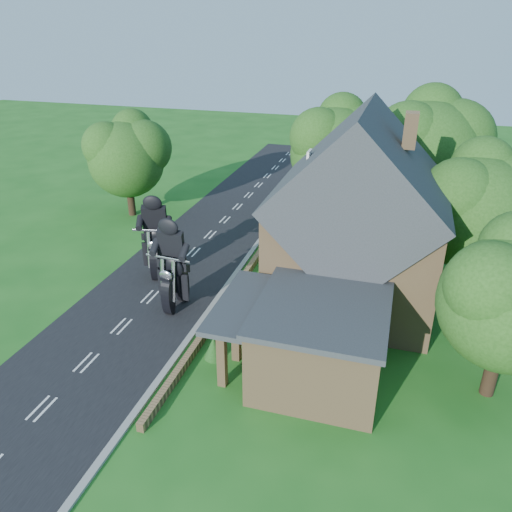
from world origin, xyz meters
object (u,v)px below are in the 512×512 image
(garden_wall, at_px, (236,288))
(annex, at_px, (317,340))
(motorcycle_lead, at_px, (176,295))
(house, at_px, (357,225))
(motorcycle_follow, at_px, (159,264))

(garden_wall, bearing_deg, annex, -46.16)
(annex, relative_size, motorcycle_lead, 4.30)
(house, height_order, annex, house)
(garden_wall, relative_size, motorcycle_follow, 13.65)
(annex, height_order, motorcycle_lead, annex)
(garden_wall, bearing_deg, motorcycle_follow, 174.00)
(garden_wall, height_order, annex, annex)
(annex, distance_m, motorcycle_follow, 12.32)
(garden_wall, xyz_separation_m, motorcycle_lead, (-2.45, -2.57, 0.56))
(garden_wall, distance_m, motorcycle_follow, 5.02)
(motorcycle_lead, bearing_deg, motorcycle_follow, -46.29)
(garden_wall, height_order, house, house)
(house, distance_m, annex, 7.30)
(annex, bearing_deg, motorcycle_follow, 149.02)
(house, xyz_separation_m, motorcycle_follow, (-11.15, -0.48, -3.59))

